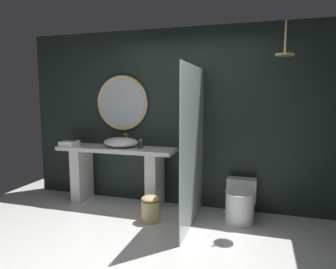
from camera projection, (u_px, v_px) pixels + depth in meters
ground_plane at (124, 269)px, 2.90m from camera, size 5.76×5.76×0.00m
back_wall_panel at (177, 118)px, 4.53m from camera, size 4.80×0.10×2.60m
vanity_counter at (117, 169)px, 4.58m from camera, size 1.79×0.49×0.87m
vessel_sink at (121, 142)px, 4.55m from camera, size 0.54×0.44×0.19m
tumbler_cup at (78, 143)px, 4.66m from camera, size 0.07×0.07×0.09m
soap_dispenser at (141, 144)px, 4.43m from camera, size 0.07×0.07×0.14m
round_wall_mirror at (122, 103)px, 4.67m from camera, size 0.84×0.05×0.84m
shower_glass_panel at (193, 147)px, 3.80m from camera, size 0.02×1.28×2.00m
rain_shower_head at (285, 51)px, 3.54m from camera, size 0.22×0.22×0.40m
toilet at (240, 202)px, 3.99m from camera, size 0.39×0.58×0.52m
waste_bin at (151, 208)px, 3.97m from camera, size 0.25×0.25×0.35m
folded_hand_towel at (68, 144)px, 4.61m from camera, size 0.24×0.19×0.07m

